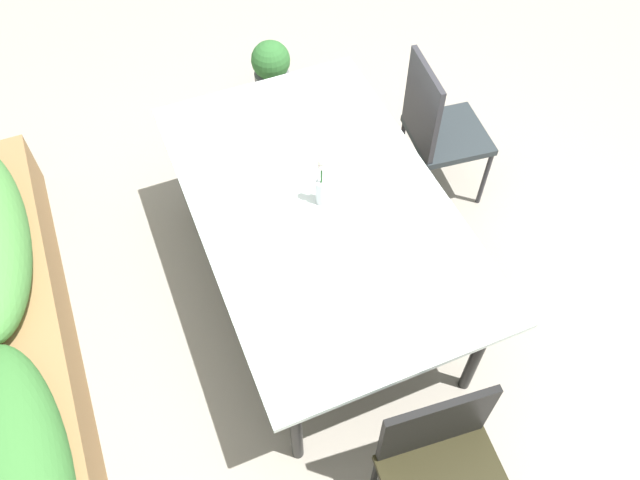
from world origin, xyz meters
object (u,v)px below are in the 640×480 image
dining_table (320,210)px  potted_plant (272,73)px  flower_vase (322,184)px  chair_near_right (437,126)px  planter_box (8,359)px  chair_end_left (445,475)px

dining_table → potted_plant: bearing=-10.7°
potted_plant → flower_vase: bearing=169.7°
chair_near_right → potted_plant: 1.31m
chair_near_right → planter_box: bearing=-74.0°
planter_box → potted_plant: 2.44m
dining_table → potted_plant: dining_table is taller
dining_table → chair_near_right: bearing=-64.4°
potted_plant → dining_table: bearing=169.3°
dining_table → flower_vase: flower_vase is taller
flower_vase → planter_box: flower_vase is taller
chair_near_right → potted_plant: chair_near_right is taller
planter_box → potted_plant: planter_box is taller
dining_table → chair_near_right: size_ratio=1.95×
chair_near_right → chair_end_left: bearing=-21.2°
dining_table → chair_near_right: chair_near_right is taller
chair_near_right → flower_vase: 1.05m
flower_vase → chair_end_left: bearing=179.8°
flower_vase → potted_plant: size_ratio=0.58×
dining_table → chair_end_left: bearing=-179.7°
planter_box → dining_table: bearing=-90.7°
flower_vase → potted_plant: bearing=-10.3°
chair_end_left → chair_near_right: (1.71, -0.90, 0.05)m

